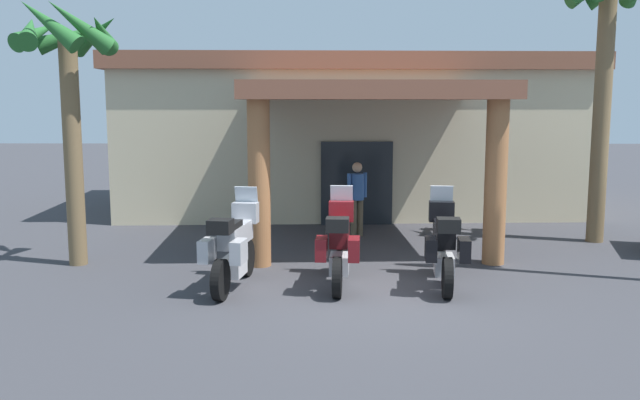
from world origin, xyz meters
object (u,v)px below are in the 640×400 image
motorcycle_black (444,245)px  palm_tree_roadside (68,68)px  pedestrian (357,194)px  motorcycle_maroon (339,245)px  palm_tree_near_portico (605,40)px  motorcycle_silver (233,247)px  motel_building (348,132)px

motorcycle_black → palm_tree_roadside: size_ratio=0.45×
pedestrian → palm_tree_roadside: size_ratio=0.35×
motorcycle_maroon → palm_tree_roadside: size_ratio=0.45×
pedestrian → palm_tree_near_portico: (5.25, -0.56, 3.40)m
palm_tree_roadside → motorcycle_maroon: bearing=-16.4°
motorcycle_silver → motorcycle_maroon: size_ratio=1.00×
motorcycle_silver → motel_building: bearing=-5.2°
palm_tree_roadside → palm_tree_near_portico: bearing=11.9°
palm_tree_near_portico → motorcycle_silver: bearing=-152.5°
motorcycle_silver → palm_tree_near_portico: size_ratio=0.36×
motel_building → palm_tree_near_portico: 7.61m
palm_tree_near_portico → motorcycle_maroon: bearing=-147.0°
motorcycle_maroon → palm_tree_near_portico: size_ratio=0.36×
motorcycle_silver → pedestrian: size_ratio=1.29×
motorcycle_black → palm_tree_roadside: palm_tree_roadside is taller
motorcycle_silver → motorcycle_black: (3.52, 0.16, 0.00)m
motel_building → motorcycle_silver: 9.27m
motorcycle_maroon → motorcycle_black: same height
motel_building → palm_tree_near_portico: (5.33, -4.97, 2.19)m
motel_building → motorcycle_maroon: (-0.40, -8.70, -1.51)m
palm_tree_roadside → palm_tree_near_portico: 10.97m
motel_building → motorcycle_maroon: 8.84m
motorcycle_maroon → pedestrian: bearing=-2.9°
motorcycle_silver → palm_tree_near_portico: (7.50, 3.91, 3.70)m
motorcycle_silver → motorcycle_maroon: same height
motel_building → palm_tree_roadside: (-5.38, -7.23, 1.49)m
motel_building → motorcycle_black: motel_building is taller
motorcycle_maroon → palm_tree_roadside: (-4.97, 1.46, 3.00)m
motorcycle_maroon → motorcycle_black: (1.76, -0.03, 0.00)m
motorcycle_silver → palm_tree_near_portico: palm_tree_near_portico is taller
motorcycle_silver → motorcycle_black: same height
motorcycle_black → palm_tree_near_portico: size_ratio=0.36×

